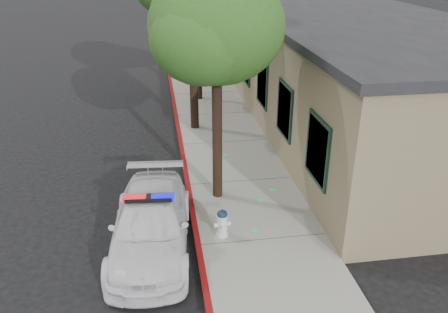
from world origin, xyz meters
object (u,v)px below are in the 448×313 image
at_px(street_tree_near, 217,32).
at_px(clapboard_building, 335,62).
at_px(police_car, 151,224).
at_px(street_tree_far, 199,15).
at_px(fire_hydrant, 222,223).

bearing_deg(street_tree_near, clapboard_building, 49.10).
bearing_deg(clapboard_building, police_car, -131.59).
bearing_deg(clapboard_building, street_tree_near, -130.90).
bearing_deg(street_tree_far, police_car, -102.06).
bearing_deg(clapboard_building, street_tree_far, 158.26).
height_order(police_car, fire_hydrant, police_car).
bearing_deg(fire_hydrant, clapboard_building, 49.54).
bearing_deg(fire_hydrant, police_car, 173.50).
xyz_separation_m(clapboard_building, street_tree_near, (-5.84, -6.74, 2.53)).
xyz_separation_m(street_tree_near, street_tree_far, (0.45, 8.89, -0.83)).
bearing_deg(fire_hydrant, street_tree_far, 80.90).
relative_size(clapboard_building, fire_hydrant, 29.12).
relative_size(fire_hydrant, street_tree_near, 0.12).
xyz_separation_m(police_car, street_tree_near, (1.86, 1.94, 4.01)).
relative_size(clapboard_building, street_tree_near, 3.46).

